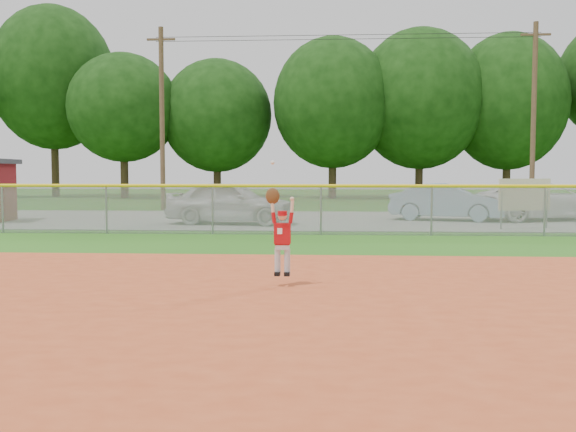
% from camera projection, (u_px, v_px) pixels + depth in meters
% --- Properties ---
extents(ground, '(120.00, 120.00, 0.00)m').
position_uv_depth(ground, '(313.00, 301.00, 9.60)').
color(ground, '#286216').
rests_on(ground, ground).
extents(clay_infield, '(24.00, 16.00, 0.04)m').
position_uv_depth(clay_infield, '(307.00, 358.00, 6.61)').
color(clay_infield, '#BC4722').
rests_on(clay_infield, ground).
extents(parking_strip, '(44.00, 10.00, 0.03)m').
position_uv_depth(parking_strip, '(322.00, 220.00, 25.53)').
color(parking_strip, gray).
rests_on(parking_strip, ground).
extents(car_white_a, '(4.82, 2.39, 1.58)m').
position_uv_depth(car_white_a, '(231.00, 202.00, 23.28)').
color(car_white_a, silver).
rests_on(car_white_a, parking_strip).
extents(car_blue, '(4.60, 2.69, 1.43)m').
position_uv_depth(car_blue, '(447.00, 202.00, 24.98)').
color(car_blue, '#7FA0BE').
rests_on(car_blue, parking_strip).
extents(car_white_b, '(5.77, 3.77, 1.48)m').
position_uv_depth(car_white_b, '(544.00, 201.00, 25.17)').
color(car_white_b, white).
rests_on(car_white_b, parking_strip).
extents(sponsor_sign, '(1.84, 0.61, 1.70)m').
position_uv_depth(sponsor_sign, '(524.00, 196.00, 21.28)').
color(sponsor_sign, gray).
rests_on(sponsor_sign, ground).
extents(outfield_fence, '(40.06, 0.10, 1.55)m').
position_uv_depth(outfield_fence, '(321.00, 206.00, 19.50)').
color(outfield_fence, gray).
rests_on(outfield_fence, ground).
extents(power_lines, '(19.40, 0.24, 9.00)m').
position_uv_depth(power_lines, '(344.00, 115.00, 31.12)').
color(power_lines, '#4C3823').
rests_on(power_lines, ground).
extents(tree_line, '(62.37, 13.00, 14.43)m').
position_uv_depth(tree_line, '(339.00, 95.00, 46.76)').
color(tree_line, '#422D1C').
rests_on(tree_line, ground).
extents(ballplayer, '(0.48, 0.21, 1.90)m').
position_uv_depth(ballplayer, '(281.00, 232.00, 10.59)').
color(ballplayer, silver).
rests_on(ballplayer, ground).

